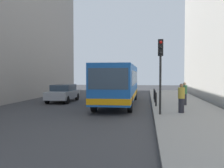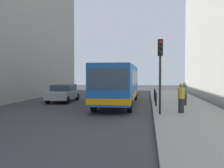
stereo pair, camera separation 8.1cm
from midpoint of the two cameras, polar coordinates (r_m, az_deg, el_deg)
The scene contains 11 objects.
ground_plane at distance 16.85m, azimuth -1.71°, elevation -5.82°, with size 80.00×80.00×0.00m, color #38383A.
sidewalk at distance 16.78m, azimuth 16.87°, elevation -5.69°, with size 4.40×40.00×0.15m, color gray.
bus at distance 19.60m, azimuth 1.66°, elevation 0.36°, with size 2.59×11.04×3.00m.
car_beside_bus at distance 22.05m, azimuth -10.79°, elevation -1.93°, with size 1.91×4.42×1.48m.
car_behind_bus at distance 29.07m, azimuth 3.91°, elevation -0.93°, with size 2.10×4.51×1.48m.
traffic_light at distance 14.05m, azimuth 10.99°, elevation 4.84°, with size 0.28×0.33×4.10m.
bollard_near at distance 17.69m, azimuth 10.05°, elevation -3.43°, with size 0.11×0.11×0.95m, color black.
bollard_mid at distance 20.10m, azimuth 9.82°, elevation -2.77°, with size 0.11×0.11×0.95m, color black.
bollard_far at distance 22.51m, azimuth 9.65°, elevation -2.25°, with size 0.11×0.11×0.95m, color black.
pedestrian_near_signal at distance 14.96m, azimuth 15.50°, elevation -3.11°, with size 0.38×0.38×1.67m.
pedestrian_mid_sidewalk at distance 18.81m, azimuth 16.17°, elevation -2.11°, with size 0.38×0.38×1.64m.
Camera 2 is at (2.91, -16.43, 2.33)m, focal length 40.50 mm.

